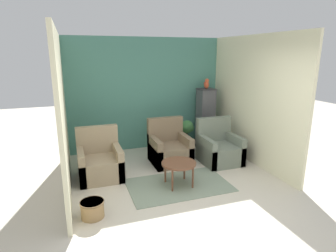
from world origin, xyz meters
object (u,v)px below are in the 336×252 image
armchair_left (100,163)px  parrot (206,84)px  coffee_table (179,165)px  potted_plant (187,131)px  birdcage (205,119)px  wicker_basket (92,209)px  armchair_middle (169,149)px  armchair_right (219,149)px

armchair_left → parrot: (2.75, 1.05, 1.29)m
coffee_table → potted_plant: bearing=63.0°
armchair_left → birdcage: (2.75, 1.05, 0.40)m
coffee_table → wicker_basket: coffee_table is taller
coffee_table → wicker_basket: (-1.56, -0.53, -0.26)m
coffee_table → birdcage: bearing=52.3°
armchair_left → armchair_middle: same height
armchair_middle → armchair_left: bearing=-169.6°
armchair_middle → parrot: bearing=31.9°
coffee_table → armchair_middle: bearing=79.0°
armchair_middle → wicker_basket: armchair_middle is taller
coffee_table → parrot: 2.66m
coffee_table → parrot: (1.46, 1.89, 1.19)m
birdcage → armchair_left: bearing=-159.1°
potted_plant → wicker_basket: size_ratio=2.07×
coffee_table → birdcage: birdcage is taller
wicker_basket → potted_plant: bearing=43.6°
wicker_basket → parrot: bearing=38.7°
armchair_left → birdcage: 2.97m
potted_plant → parrot: bearing=5.2°
armchair_left → potted_plant: armchair_left is taller
armchair_right → wicker_basket: 3.08m
armchair_left → parrot: 3.22m
coffee_table → wicker_basket: bearing=-161.2°
parrot → potted_plant: (-0.52, -0.05, -1.13)m
armchair_right → armchair_middle: 1.08m
armchair_left → wicker_basket: armchair_left is taller
birdcage → wicker_basket: birdcage is taller
birdcage → wicker_basket: (-3.01, -2.41, -0.56)m
coffee_table → armchair_right: armchair_right is taller
armchair_left → parrot: size_ratio=3.75×
birdcage → parrot: (0.00, 0.00, 0.89)m
armchair_left → potted_plant: size_ratio=1.32×
armchair_left → armchair_right: (2.54, -0.07, 0.00)m
parrot → wicker_basket: bearing=-141.3°
armchair_right → parrot: (0.22, 1.12, 1.29)m
armchair_right → potted_plant: (-0.31, 1.08, 0.16)m
armchair_middle → parrot: 1.95m
birdcage → potted_plant: (-0.52, -0.05, -0.24)m
armchair_middle → parrot: (1.24, 0.77, 1.29)m
coffee_table → parrot: bearing=52.3°
armchair_middle → birdcage: size_ratio=0.64×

